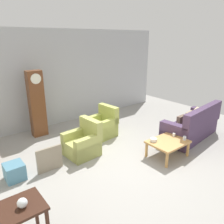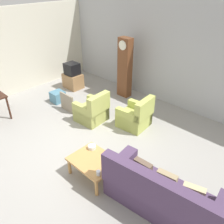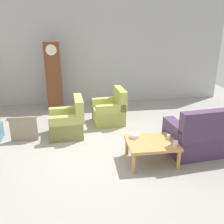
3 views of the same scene
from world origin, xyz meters
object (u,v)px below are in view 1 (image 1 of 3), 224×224
at_px(storage_box_blue, 15,172).
at_px(armchair_olive_far, 102,126).
at_px(coffee_table_wood, 168,143).
at_px(bowl_white_stacked, 154,140).
at_px(couch_floral, 192,127).
at_px(framed_picture_leaning, 50,159).
at_px(cup_blue_rimmed, 184,138).
at_px(armchair_olive_near, 83,144).
at_px(grandfather_clock, 37,104).
at_px(glass_dome_cloche, 22,203).
at_px(cup_white_porcelain, 174,135).

bearing_deg(storage_box_blue, armchair_olive_far, 12.96).
xyz_separation_m(coffee_table_wood, bowl_white_stacked, (-0.29, 0.22, 0.10)).
distance_m(couch_floral, storage_box_blue, 4.99).
xyz_separation_m(framed_picture_leaning, bowl_white_stacked, (2.32, -1.05, 0.18)).
height_order(armchair_olive_far, coffee_table_wood, armchair_olive_far).
height_order(framed_picture_leaning, bowl_white_stacked, framed_picture_leaning).
bearing_deg(cup_blue_rimmed, armchair_olive_near, 140.49).
height_order(armchair_olive_far, grandfather_clock, grandfather_clock).
bearing_deg(glass_dome_cloche, storage_box_blue, 79.35).
bearing_deg(armchair_olive_far, glass_dome_cloche, -141.24).
relative_size(framed_picture_leaning, storage_box_blue, 1.46).
distance_m(couch_floral, framed_picture_leaning, 4.24).
bearing_deg(storage_box_blue, framed_picture_leaning, -12.28).
distance_m(storage_box_blue, cup_white_porcelain, 3.96).
relative_size(couch_floral, cup_blue_rimmed, 22.01).
distance_m(couch_floral, coffee_table_wood, 1.52).
relative_size(armchair_olive_near, grandfather_clock, 0.46).
height_order(armchair_olive_near, cup_white_porcelain, armchair_olive_near).
xyz_separation_m(storage_box_blue, glass_dome_cloche, (-0.36, -1.89, 0.65)).
distance_m(couch_floral, glass_dome_cloche, 5.28).
bearing_deg(coffee_table_wood, grandfather_clock, 121.58).
height_order(couch_floral, framed_picture_leaning, couch_floral).
height_order(armchair_olive_far, cup_white_porcelain, armchair_olive_far).
xyz_separation_m(couch_floral, coffee_table_wood, (-1.50, -0.26, 0.01)).
bearing_deg(framed_picture_leaning, armchair_olive_far, 21.27).
xyz_separation_m(storage_box_blue, bowl_white_stacked, (3.06, -1.21, 0.29)).
distance_m(armchair_olive_near, storage_box_blue, 1.73).
distance_m(armchair_olive_near, bowl_white_stacked, 1.81).
xyz_separation_m(grandfather_clock, cup_white_porcelain, (2.41, -3.25, -0.54)).
height_order(storage_box_blue, cup_white_porcelain, cup_white_porcelain).
height_order(framed_picture_leaning, cup_white_porcelain, framed_picture_leaning).
distance_m(armchair_olive_near, glass_dome_cloche, 2.86).
xyz_separation_m(armchair_olive_near, bowl_white_stacked, (1.34, -1.21, 0.16)).
bearing_deg(couch_floral, glass_dome_cloche, -172.09).
bearing_deg(armchair_olive_near, cup_blue_rimmed, -39.51).
distance_m(armchair_olive_near, framed_picture_leaning, 1.00).
bearing_deg(bowl_white_stacked, glass_dome_cloche, -168.64).
xyz_separation_m(grandfather_clock, cup_blue_rimmed, (2.43, -3.55, -0.54)).
distance_m(armchair_olive_far, bowl_white_stacked, 1.88).
distance_m(framed_picture_leaning, bowl_white_stacked, 2.55).
distance_m(storage_box_blue, bowl_white_stacked, 3.30).
height_order(coffee_table_wood, glass_dome_cloche, glass_dome_cloche).
xyz_separation_m(storage_box_blue, cup_blue_rimmed, (3.73, -1.65, 0.30)).
bearing_deg(cup_blue_rimmed, framed_picture_leaning, 153.55).
bearing_deg(framed_picture_leaning, storage_box_blue, 167.72).
distance_m(armchair_olive_far, glass_dome_cloche, 4.09).
distance_m(couch_floral, grandfather_clock, 4.74).
height_order(glass_dome_cloche, cup_white_porcelain, glass_dome_cloche).
xyz_separation_m(cup_white_porcelain, bowl_white_stacked, (-0.65, 0.13, -0.00)).
distance_m(armchair_olive_far, cup_blue_rimmed, 2.48).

